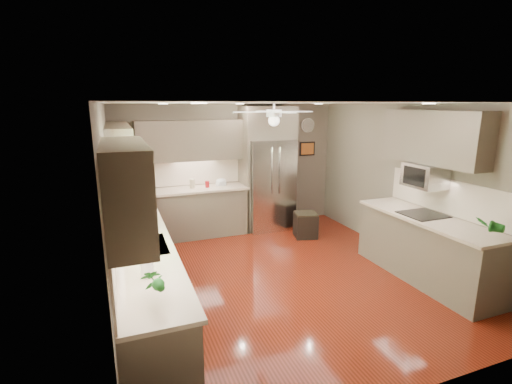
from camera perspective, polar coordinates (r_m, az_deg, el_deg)
floor at (r=5.65m, az=3.76°, el=-12.78°), size 5.00×5.00×0.00m
ceiling at (r=5.07m, az=4.20°, el=13.49°), size 5.00×5.00×0.00m
wall_back at (r=7.52m, az=-4.08°, el=3.85°), size 4.50×0.00×4.50m
wall_front at (r=3.25m, az=23.15°, el=-10.13°), size 4.50×0.00×4.50m
wall_left at (r=4.76m, az=-21.46°, el=-2.63°), size 0.00×5.00×5.00m
wall_right at (r=6.48m, az=22.34°, el=1.35°), size 0.00×5.00×5.00m
canister_c at (r=7.09m, az=-9.78°, el=1.30°), size 0.13×0.13×0.16m
canister_d at (r=7.12m, az=-7.51°, el=1.19°), size 0.11×0.11×0.12m
soap_bottle at (r=4.77m, az=-19.25°, el=-5.19°), size 0.10×0.10×0.18m
potted_plant_left at (r=3.18m, az=-15.69°, el=-12.99°), size 0.19×0.14×0.32m
potted_plant_right at (r=5.16m, az=32.22°, el=-4.35°), size 0.21×0.19×0.32m
bowl at (r=7.22m, az=-5.36°, el=1.16°), size 0.26×0.26×0.06m
left_run at (r=5.15m, az=-17.40°, el=-10.14°), size 0.65×4.70×1.45m
back_run at (r=7.23m, az=-8.80°, el=-2.88°), size 1.85×0.65×1.45m
uppers at (r=5.52m, az=-6.12°, el=6.90°), size 4.50×4.70×0.95m
window at (r=4.20m, az=-21.40°, el=-0.43°), size 0.05×1.12×0.92m
sink at (r=4.39m, az=-16.89°, el=-8.29°), size 0.50×0.70×0.32m
refrigerator at (r=7.44m, az=1.87°, el=3.31°), size 1.06×0.75×2.45m
right_run at (r=5.92m, az=24.67°, el=-7.68°), size 0.70×2.20×1.45m
microwave at (r=5.90m, az=24.56°, el=2.33°), size 0.43×0.55×0.34m
ceiling_fan at (r=5.35m, az=2.78°, el=11.70°), size 1.18×1.18×0.32m
recessed_lights at (r=5.42m, az=1.96°, el=13.44°), size 2.84×3.14×0.01m
wall_clock at (r=8.09m, az=7.98°, el=10.13°), size 0.30×0.03×0.30m
framed_print at (r=8.13m, az=7.89°, el=6.61°), size 0.36×0.03×0.30m
stool at (r=7.18m, az=7.62°, el=-5.02°), size 0.49×0.49×0.48m
paper_towel at (r=3.58m, az=-16.47°, el=-10.34°), size 0.11×0.11×0.29m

